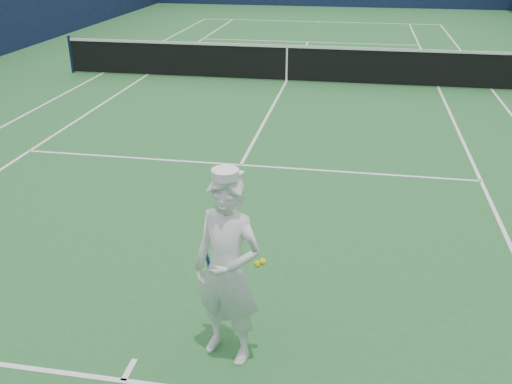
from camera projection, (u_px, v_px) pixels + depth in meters
ground at (286, 82)px, 15.94m from camera, size 80.00×80.00×0.00m
court_markings at (286, 81)px, 15.94m from camera, size 11.03×23.83×0.01m
windscreen_fence at (288, 7)px, 15.11m from camera, size 20.12×36.12×4.00m
tennis_net at (287, 62)px, 15.71m from camera, size 12.88×0.09×1.07m
tennis_player at (227, 270)px, 5.26m from camera, size 0.80×0.70×1.96m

